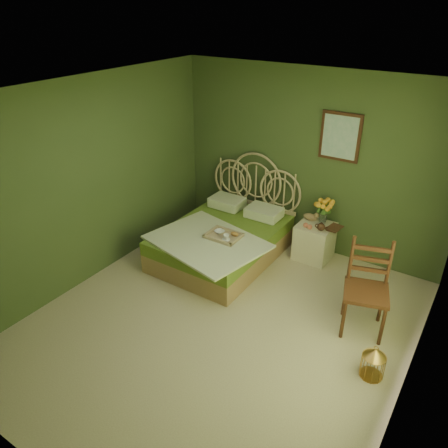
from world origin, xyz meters
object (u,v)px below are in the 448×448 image
Objects in this scene: birdcage at (373,363)px; bed at (224,238)px; chair at (370,282)px; nightstand at (316,236)px.

bed is at bearing 156.22° from birdcage.
birdcage is at bearing -23.78° from bed.
chair is at bearing 113.70° from birdcage.
nightstand is (1.12, 0.69, 0.06)m from bed.
chair is 3.10× the size of birdcage.
chair reaches higher than birdcage.
nightstand is at bearing 127.62° from birdcage.
bed reaches higher than birdcage.
nightstand is 2.26m from birdcage.
bed reaches higher than chair.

